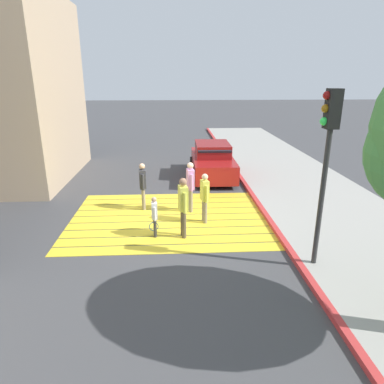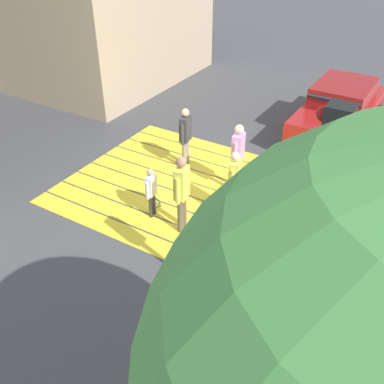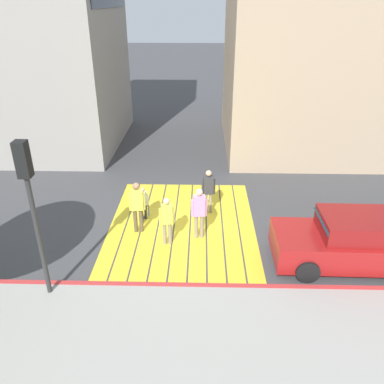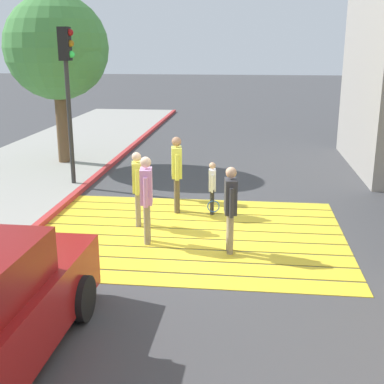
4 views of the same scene
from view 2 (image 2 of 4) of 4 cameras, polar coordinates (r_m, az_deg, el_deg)
ground_plane at (r=10.64m, az=0.73°, el=0.05°), size 120.00×120.00×0.00m
crosswalk_stripes at (r=10.63m, az=0.73°, el=0.07°), size 6.40×4.90×0.01m
curb_painted at (r=9.71m, az=17.59°, el=-5.19°), size 0.16×40.00×0.13m
car_parked_near_curb at (r=13.80m, az=18.82°, el=10.06°), size 2.04×4.33×1.57m
traffic_light_corner at (r=5.30m, az=16.61°, el=-1.08°), size 0.39×0.28×4.24m
pedestrian_adult_lead at (r=10.25m, az=6.06°, el=5.11°), size 0.27×0.51×1.75m
pedestrian_adult_trailing at (r=8.85m, az=-1.38°, el=0.37°), size 0.29×0.52×1.79m
pedestrian_adult_side at (r=9.37m, az=5.60°, el=1.60°), size 0.28×0.47×1.63m
pedestrian_teen_behind at (r=11.20m, az=-0.87°, el=7.68°), size 0.26×0.49×1.66m
pedestrian_child_with_racket at (r=9.50m, az=-5.38°, el=0.23°), size 0.28×0.39×1.23m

